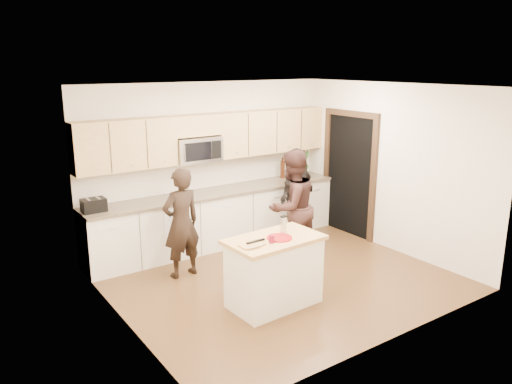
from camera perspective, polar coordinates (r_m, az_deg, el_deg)
floor at (r=7.26m, az=2.62°, el=-9.85°), size 4.50×4.50×0.00m
room_shell at (r=6.73m, az=2.79°, el=3.70°), size 4.52×4.02×2.71m
back_cabinetry at (r=8.40m, az=-4.34°, el=-2.96°), size 4.50×0.66×0.94m
upper_cabinetry at (r=8.24m, az=-4.83°, el=6.47°), size 4.50×0.33×0.75m
microwave at (r=8.07m, az=-6.79°, el=4.87°), size 0.76×0.41×0.40m
doorway at (r=8.95m, az=10.62°, el=2.48°), size 0.06×1.25×2.20m
framed_picture at (r=9.53m, az=4.84°, el=4.15°), size 0.30×0.03×0.38m
dish_towel at (r=7.73m, az=-9.76°, el=-2.15°), size 0.34×0.60×0.48m
island at (r=6.35m, az=2.08°, el=-9.04°), size 1.23×0.75×0.90m
red_plate at (r=6.17m, az=2.68°, el=-5.24°), size 0.32×0.32×0.02m
box_grater at (r=6.28m, az=3.19°, el=-3.70°), size 0.08×0.05×0.23m
drink_glass at (r=6.00m, az=1.78°, el=-5.39°), size 0.07×0.07×0.10m
cutting_board at (r=5.92m, az=-0.47°, el=-6.07°), size 0.30×0.19×0.02m
tongs at (r=5.98m, az=-0.05°, el=-5.65°), size 0.26×0.04×0.02m
knife at (r=5.83m, az=-0.10°, el=-6.29°), size 0.19×0.03×0.01m
toaster at (r=7.45m, az=-18.06°, el=-1.43°), size 0.33×0.23×0.19m
bottle_cluster at (r=9.22m, az=4.85°, el=2.77°), size 0.52×0.40×0.38m
orchid at (r=9.29m, az=5.45°, el=3.26°), size 0.34×0.32×0.49m
woman_left at (r=7.15m, az=-8.53°, el=-3.54°), size 0.61×0.43×1.59m
woman_center at (r=7.56m, az=4.11°, el=-1.75°), size 0.92×0.75×1.75m
woman_right at (r=8.55m, az=4.71°, el=-0.31°), size 1.02×0.69×1.62m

